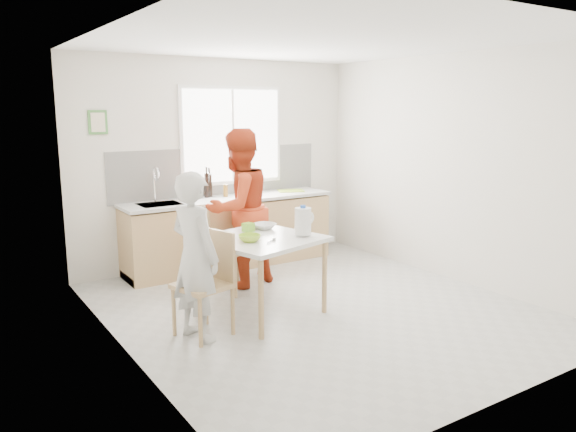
% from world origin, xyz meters
% --- Properties ---
extents(ground, '(4.50, 4.50, 0.00)m').
position_xyz_m(ground, '(0.00, 0.00, 0.00)').
color(ground, '#B7B7B2').
rests_on(ground, ground).
extents(room_shell, '(4.50, 4.50, 4.50)m').
position_xyz_m(room_shell, '(0.00, 0.00, 1.64)').
color(room_shell, silver).
rests_on(room_shell, ground).
extents(window, '(1.50, 0.06, 1.30)m').
position_xyz_m(window, '(0.20, 2.23, 1.70)').
color(window, white).
rests_on(window, room_shell).
extents(backsplash, '(3.00, 0.02, 0.65)m').
position_xyz_m(backsplash, '(0.00, 2.24, 1.23)').
color(backsplash, white).
rests_on(backsplash, room_shell).
extents(picture_frame, '(0.22, 0.03, 0.28)m').
position_xyz_m(picture_frame, '(-1.55, 2.23, 1.90)').
color(picture_frame, '#488D40').
rests_on(picture_frame, room_shell).
extents(kitchen_counter, '(2.84, 0.64, 1.37)m').
position_xyz_m(kitchen_counter, '(-0.00, 1.95, 0.42)').
color(kitchen_counter, tan).
rests_on(kitchen_counter, ground).
extents(dining_table, '(1.27, 1.27, 0.80)m').
position_xyz_m(dining_table, '(-0.56, 0.20, 0.72)').
color(dining_table, white).
rests_on(dining_table, ground).
extents(chair_left, '(0.54, 0.54, 0.96)m').
position_xyz_m(chair_left, '(-1.22, 0.03, 0.53)').
color(chair_left, tan).
rests_on(chair_left, ground).
extents(chair_far, '(0.56, 0.56, 1.00)m').
position_xyz_m(chair_far, '(-0.43, 1.08, 0.55)').
color(chair_far, tan).
rests_on(chair_far, ground).
extents(person_white, '(0.49, 0.63, 1.53)m').
position_xyz_m(person_white, '(-1.36, -0.01, 0.76)').
color(person_white, silver).
rests_on(person_white, ground).
extents(person_red, '(1.04, 0.90, 1.84)m').
position_xyz_m(person_red, '(-0.30, 1.15, 0.92)').
color(person_red, '#B93617').
rests_on(person_red, ground).
extents(bowl_green, '(0.26, 0.26, 0.07)m').
position_xyz_m(bowl_green, '(-0.74, 0.10, 0.83)').
color(bowl_green, '#A0D130').
rests_on(bowl_green, dining_table).
extents(bowl_white, '(0.29, 0.29, 0.06)m').
position_xyz_m(bowl_white, '(-0.34, 0.51, 0.83)').
color(bowl_white, silver).
rests_on(bowl_white, dining_table).
extents(milk_jug, '(0.23, 0.17, 0.29)m').
position_xyz_m(milk_jug, '(-0.18, 0.01, 0.96)').
color(milk_jug, white).
rests_on(milk_jug, dining_table).
extents(green_box, '(0.12, 0.12, 0.09)m').
position_xyz_m(green_box, '(-0.54, 0.49, 0.84)').
color(green_box, '#77C02C').
rests_on(green_box, dining_table).
extents(spoon, '(0.14, 0.10, 0.01)m').
position_xyz_m(spoon, '(-0.59, -0.04, 0.81)').
color(spoon, '#A5A5AA').
rests_on(spoon, dining_table).
extents(cutting_board, '(0.42, 0.37, 0.01)m').
position_xyz_m(cutting_board, '(0.97, 1.97, 0.93)').
color(cutting_board, '#9FC62D').
rests_on(cutting_board, kitchen_counter).
extents(wine_bottle_a, '(0.07, 0.07, 0.32)m').
position_xyz_m(wine_bottle_a, '(-0.25, 2.11, 1.08)').
color(wine_bottle_a, black).
rests_on(wine_bottle_a, kitchen_counter).
extents(wine_bottle_b, '(0.07, 0.07, 0.30)m').
position_xyz_m(wine_bottle_b, '(-0.19, 2.14, 1.07)').
color(wine_bottle_b, black).
rests_on(wine_bottle_b, kitchen_counter).
extents(jar_amber, '(0.06, 0.06, 0.16)m').
position_xyz_m(jar_amber, '(-0.02, 2.03, 1.00)').
color(jar_amber, brown).
rests_on(jar_amber, kitchen_counter).
extents(soap_bottle, '(0.12, 0.12, 0.21)m').
position_xyz_m(soap_bottle, '(-0.56, 2.02, 1.02)').
color(soap_bottle, '#999999').
rests_on(soap_bottle, kitchen_counter).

